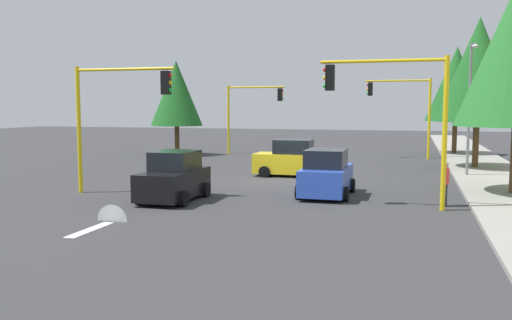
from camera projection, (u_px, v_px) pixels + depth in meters
ground_plane at (280, 181)px, 27.64m from camera, size 120.00×120.00×0.00m
sidewalk_kerb at (491, 175)px, 29.53m from camera, size 80.00×4.00×0.15m
lane_arrow_near at (104, 224)px, 17.44m from camera, size 2.40×1.10×1.10m
traffic_signal_far_right at (251, 105)px, 42.20m from camera, size 0.36×4.59×5.34m
traffic_signal_near_left at (393, 101)px, 19.95m from camera, size 0.36×4.59×5.55m
traffic_signal_near_right at (116, 104)px, 23.07m from camera, size 0.36×4.59×5.44m
traffic_signal_far_left at (403, 102)px, 39.07m from camera, size 0.36×4.59×5.71m
street_lamp_curbside at (470, 95)px, 28.14m from camera, size 2.15×0.28×7.00m
tree_roadside_far at (456, 84)px, 41.72m from camera, size 4.51×4.51×8.26m
tree_opposite_side at (176, 93)px, 41.67m from camera, size 3.94×3.94×7.20m
tree_roadside_mid at (479, 70)px, 31.97m from camera, size 4.87×4.87×8.92m
car_blue at (326, 175)px, 22.94m from camera, size 3.97×2.11×1.98m
car_black at (174, 178)px, 21.84m from camera, size 3.74×2.07×1.98m
car_yellow at (291, 159)px, 29.43m from camera, size 2.09×3.78×1.98m
pedestrian_crossing at (445, 182)px, 20.57m from camera, size 0.40×0.24×1.70m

